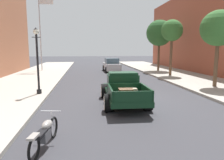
% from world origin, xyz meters
% --- Properties ---
extents(ground_plane, '(140.00, 140.00, 0.00)m').
position_xyz_m(ground_plane, '(0.00, 0.00, 0.00)').
color(ground_plane, '#333338').
extents(hotrod_truck_dark_green, '(2.29, 4.98, 1.58)m').
position_xyz_m(hotrod_truck_dark_green, '(-0.39, -0.74, 0.75)').
color(hotrod_truck_dark_green, black).
rests_on(hotrod_truck_dark_green, ground).
extents(motorcycle_parked, '(0.66, 2.10, 0.93)m').
position_xyz_m(motorcycle_parked, '(-3.48, -5.57, 0.44)').
color(motorcycle_parked, black).
rests_on(motorcycle_parked, ground).
extents(car_background_silver, '(1.97, 4.35, 1.65)m').
position_xyz_m(car_background_silver, '(0.95, 14.49, 0.77)').
color(car_background_silver, '#B7B7BC').
rests_on(car_background_silver, ground).
extents(street_lamp_near, '(0.50, 0.32, 3.85)m').
position_xyz_m(street_lamp_near, '(-5.06, 1.33, 2.39)').
color(street_lamp_near, black).
rests_on(street_lamp_near, sidewalk_left).
extents(flagpole, '(1.74, 0.16, 9.16)m').
position_xyz_m(flagpole, '(-7.36, 15.30, 5.77)').
color(flagpole, '#B2B2B7').
rests_on(flagpole, sidewalk_left).
extents(street_tree_nearest, '(2.44, 2.44, 5.25)m').
position_xyz_m(street_tree_nearest, '(6.76, 2.24, 4.14)').
color(street_tree_nearest, brown).
rests_on(street_tree_nearest, sidewalk_right).
extents(street_tree_second, '(2.12, 2.12, 5.49)m').
position_xyz_m(street_tree_second, '(6.26, 8.89, 4.52)').
color(street_tree_second, brown).
rests_on(street_tree_second, sidewalk_right).
extents(street_tree_third, '(3.12, 3.12, 6.09)m').
position_xyz_m(street_tree_third, '(6.64, 13.51, 4.66)').
color(street_tree_third, brown).
rests_on(street_tree_third, sidewalk_right).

